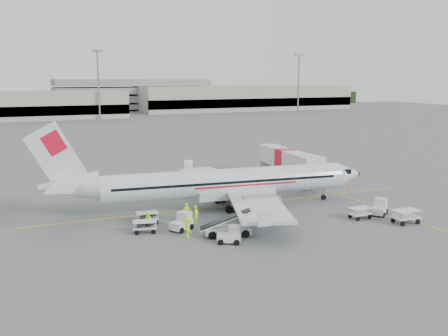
{
  "coord_description": "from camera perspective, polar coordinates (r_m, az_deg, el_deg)",
  "views": [
    {
      "loc": [
        -21.31,
        -48.31,
        13.8
      ],
      "look_at": [
        0.0,
        2.0,
        3.8
      ],
      "focal_mm": 40.0,
      "sensor_mm": 36.0,
      "label": 1
    }
  ],
  "objects": [
    {
      "name": "ground",
      "position": [
        54.57,
        0.82,
        -4.28
      ],
      "size": [
        360.0,
        360.0,
        0.0
      ],
      "primitive_type": "plane",
      "color": "#56595B"
    },
    {
      "name": "stripe_lead",
      "position": [
        54.57,
        0.82,
        -4.27
      ],
      "size": [
        44.0,
        0.2,
        0.01
      ],
      "primitive_type": "cube",
      "color": "yellow",
      "rests_on": "ground"
    },
    {
      "name": "stripe_cross",
      "position": [
        55.33,
        17.72,
        -4.57
      ],
      "size": [
        0.2,
        20.0,
        0.01
      ],
      "primitive_type": "cube",
      "color": "yellow",
      "rests_on": "ground"
    },
    {
      "name": "terminal_east",
      "position": [
        213.97,
        2.35,
        8.01
      ],
      "size": [
        90.0,
        26.0,
        10.0
      ],
      "primitive_type": null,
      "color": "gray",
      "rests_on": "ground"
    },
    {
      "name": "parking_garage",
      "position": [
        213.5,
        -10.53,
        8.38
      ],
      "size": [
        62.0,
        24.0,
        14.0
      ],
      "primitive_type": null,
      "color": "slate",
      "rests_on": "ground"
    },
    {
      "name": "treeline",
      "position": [
        224.58,
        -17.62,
        7.14
      ],
      "size": [
        300.0,
        3.0,
        6.0
      ],
      "primitive_type": null,
      "color": "black",
      "rests_on": "ground"
    },
    {
      "name": "mast_center",
      "position": [
        168.4,
        -14.14,
        9.11
      ],
      "size": [
        3.2,
        1.2,
        22.0
      ],
      "primitive_type": null,
      "color": "slate",
      "rests_on": "ground"
    },
    {
      "name": "mast_east",
      "position": [
        194.76,
        8.51,
        9.44
      ],
      "size": [
        3.2,
        1.2,
        22.0
      ],
      "primitive_type": null,
      "color": "slate",
      "rests_on": "ground"
    },
    {
      "name": "aircraft",
      "position": [
        52.48,
        0.21,
        0.46
      ],
      "size": [
        37.06,
        30.35,
        9.54
      ],
      "primitive_type": null,
      "rotation": [
        0.0,
        0.0,
        -0.1
      ],
      "color": "silver",
      "rests_on": "ground"
    },
    {
      "name": "jet_bridge",
      "position": [
        67.29,
        7.08,
        0.33
      ],
      "size": [
        3.92,
        16.56,
        4.31
      ],
      "primitive_type": null,
      "rotation": [
        0.0,
        0.0,
        -0.05
      ],
      "color": "silver",
      "rests_on": "ground"
    },
    {
      "name": "belt_loader",
      "position": [
        43.97,
        0.43,
        -5.94
      ],
      "size": [
        5.7,
        3.33,
        2.91
      ],
      "primitive_type": null,
      "rotation": [
        0.0,
        0.0,
        -0.26
      ],
      "color": "silver",
      "rests_on": "ground"
    },
    {
      "name": "tug_fore",
      "position": [
        52.97,
        17.34,
        -4.3
      ],
      "size": [
        2.4,
        2.24,
        1.62
      ],
      "primitive_type": null,
      "rotation": [
        0.0,
        0.0,
        0.66
      ],
      "color": "silver",
      "rests_on": "ground"
    },
    {
      "name": "tug_mid",
      "position": [
        42.26,
        0.58,
        -7.59
      ],
      "size": [
        2.28,
        1.9,
        1.53
      ],
      "primitive_type": null,
      "rotation": [
        0.0,
        0.0,
        -0.46
      ],
      "color": "silver",
      "rests_on": "ground"
    },
    {
      "name": "tug_aft",
      "position": [
        45.81,
        -4.91,
        -6.12
      ],
      "size": [
        2.45,
        2.17,
        1.64
      ],
      "primitive_type": null,
      "rotation": [
        0.0,
        0.0,
        0.57
      ],
      "color": "silver",
      "rests_on": "ground"
    },
    {
      "name": "cart_loaded_a",
      "position": [
        45.6,
        -9.03,
        -6.66
      ],
      "size": [
        2.33,
        1.67,
        1.1
      ],
      "primitive_type": null,
      "rotation": [
        0.0,
        0.0,
        -0.22
      ],
      "color": "silver",
      "rests_on": "ground"
    },
    {
      "name": "cart_loaded_b",
      "position": [
        48.39,
        -8.76,
        -5.65
      ],
      "size": [
        2.2,
        1.41,
        1.1
      ],
      "primitive_type": null,
      "rotation": [
        0.0,
        0.0,
        -0.08
      ],
      "color": "silver",
      "rests_on": "ground"
    },
    {
      "name": "cart_empty_a",
      "position": [
        51.18,
        15.27,
        -4.99
      ],
      "size": [
        2.27,
        1.47,
        1.13
      ],
      "primitive_type": null,
      "rotation": [
        0.0,
        0.0,
        0.09
      ],
      "color": "silver",
      "rests_on": "ground"
    },
    {
      "name": "cart_empty_b",
      "position": [
        50.86,
        20.05,
        -5.24
      ],
      "size": [
        2.6,
        1.59,
        1.34
      ],
      "primitive_type": null,
      "rotation": [
        0.0,
        0.0,
        -0.03
      ],
      "color": "silver",
      "rests_on": "ground"
    },
    {
      "name": "cone_nose",
      "position": [
        64.03,
        14.11,
        -2.11
      ],
      "size": [
        0.38,
        0.38,
        0.63
      ],
      "primitive_type": "cone",
      "color": "#FF640F",
      "rests_on": "ground"
    },
    {
      "name": "cone_port",
      "position": [
        70.93,
        -4.76,
        -0.64
      ],
      "size": [
        0.36,
        0.36,
        0.58
      ],
      "primitive_type": "cone",
      "color": "#FF640F",
      "rests_on": "ground"
    },
    {
      "name": "cone_stbd",
      "position": [
        45.35,
        2.26,
        -6.98
      ],
      "size": [
        0.34,
        0.34,
        0.56
      ],
      "primitive_type": "cone",
      "color": "#FF640F",
      "rests_on": "ground"
    },
    {
      "name": "crew_a",
      "position": [
        47.73,
        -3.21,
        -5.34
      ],
      "size": [
        0.75,
        0.77,
        1.78
      ],
      "primitive_type": "imported",
      "rotation": [
        0.0,
        0.0,
        0.86
      ],
      "color": "#A6FB14",
      "rests_on": "ground"
    },
    {
      "name": "crew_b",
      "position": [
        46.52,
        -8.64,
        -5.99
      ],
      "size": [
        0.96,
        0.97,
        1.58
      ],
      "primitive_type": "imported",
      "rotation": [
        0.0,
        0.0,
        -0.84
      ],
      "color": "#A6FB14",
      "rests_on": "ground"
    },
    {
      "name": "crew_c",
      "position": [
        43.63,
        -4.1,
        -6.8
      ],
      "size": [
        0.71,
        1.22,
        1.88
      ],
      "primitive_type": "imported",
      "rotation": [
        0.0,
        0.0,
        1.57
      ],
      "color": "#A6FB14",
      "rests_on": "ground"
    },
    {
      "name": "crew_d",
      "position": [
        48.64,
        -4.29,
        -5.04
      ],
      "size": [
        1.07,
        0.48,
        1.8
      ],
      "primitive_type": "imported",
      "rotation": [
        0.0,
        0.0,
        3.18
      ],
      "color": "#A6FB14",
      "rests_on": "ground"
    }
  ]
}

